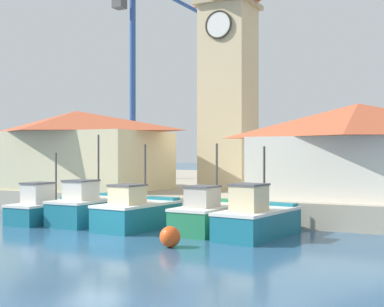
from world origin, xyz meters
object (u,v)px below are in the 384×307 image
at_px(clock_tower, 228,69).
at_px(warehouse_right, 358,150).
at_px(dock_worker_near_tower, 114,179).
at_px(warehouse_left, 76,149).
at_px(fishing_boat_far_left, 47,209).
at_px(fishing_boat_center, 257,219).
at_px(fishing_boat_mid_left, 210,215).
at_px(mooring_buoy, 170,237).
at_px(fishing_boat_left_outer, 91,208).
at_px(fishing_boat_left_inner, 137,213).
at_px(port_crane_near, 136,97).

xyz_separation_m(clock_tower, warehouse_right, (8.59, -3.60, -5.16)).
height_order(warehouse_right, dock_worker_near_tower, warehouse_right).
relative_size(warehouse_left, dock_worker_near_tower, 7.15).
xyz_separation_m(fishing_boat_far_left, dock_worker_near_tower, (1.41, 3.85, 1.38)).
height_order(fishing_boat_far_left, warehouse_right, warehouse_right).
xyz_separation_m(fishing_boat_center, clock_tower, (-5.61, 10.11, 8.06)).
xyz_separation_m(fishing_boat_mid_left, fishing_boat_center, (2.42, -0.57, 0.03)).
bearing_deg(clock_tower, fishing_boat_mid_left, -71.52).
height_order(fishing_boat_far_left, mooring_buoy, fishing_boat_far_left).
xyz_separation_m(mooring_buoy, dock_worker_near_tower, (-7.79, 7.42, 1.67)).
bearing_deg(fishing_boat_center, clock_tower, 119.03).
relative_size(fishing_boat_left_outer, mooring_buoy, 5.90).
bearing_deg(fishing_boat_center, warehouse_right, 65.42).
height_order(clock_tower, dock_worker_near_tower, clock_tower).
distance_m(fishing_boat_left_inner, port_crane_near, 25.30).
xyz_separation_m(port_crane_near, dock_worker_near_tower, (9.11, -16.30, -6.61)).
height_order(warehouse_right, port_crane_near, port_crane_near).
height_order(fishing_boat_mid_left, clock_tower, clock_tower).
bearing_deg(warehouse_left, fishing_boat_left_outer, -46.15).
distance_m(clock_tower, dock_worker_near_tower, 10.23).
bearing_deg(warehouse_left, dock_worker_near_tower, -29.35).
distance_m(fishing_boat_mid_left, mooring_buoy, 4.27).
distance_m(fishing_boat_left_outer, dock_worker_near_tower, 3.74).
relative_size(fishing_boat_far_left, warehouse_left, 0.39).
relative_size(warehouse_right, dock_worker_near_tower, 6.56).
xyz_separation_m(clock_tower, port_crane_near, (-13.39, 9.93, -0.16)).
height_order(fishing_boat_left_outer, fishing_boat_mid_left, fishing_boat_left_outer).
xyz_separation_m(fishing_boat_far_left, fishing_boat_center, (11.30, 0.10, 0.08)).
relative_size(fishing_boat_left_inner, fishing_boat_mid_left, 0.99).
bearing_deg(port_crane_near, warehouse_right, -31.62).
height_order(fishing_boat_center, port_crane_near, port_crane_near).
height_order(warehouse_right, mooring_buoy, warehouse_right).
distance_m(fishing_boat_center, mooring_buoy, 4.25).
height_order(fishing_boat_left_inner, fishing_boat_center, fishing_boat_left_inner).
distance_m(fishing_boat_left_inner, fishing_boat_center, 5.88).
distance_m(fishing_boat_left_outer, fishing_boat_mid_left, 6.50).
bearing_deg(fishing_boat_center, port_crane_near, 133.47).
xyz_separation_m(fishing_boat_left_inner, fishing_boat_mid_left, (3.46, 0.64, -0.01)).
height_order(fishing_boat_left_inner, mooring_buoy, fishing_boat_left_inner).
relative_size(warehouse_left, warehouse_right, 1.09).
height_order(fishing_boat_left_outer, clock_tower, clock_tower).
bearing_deg(fishing_boat_center, mooring_buoy, -119.79).
height_order(port_crane_near, dock_worker_near_tower, port_crane_near).
bearing_deg(warehouse_right, fishing_boat_mid_left, -132.27).
distance_m(fishing_boat_far_left, clock_tower, 14.25).
height_order(warehouse_left, port_crane_near, port_crane_near).
bearing_deg(fishing_boat_left_outer, mooring_buoy, -30.62).
relative_size(fishing_boat_center, warehouse_right, 0.45).
xyz_separation_m(fishing_boat_left_outer, warehouse_right, (11.90, 6.15, 2.90)).
height_order(fishing_boat_center, dock_worker_near_tower, fishing_boat_center).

